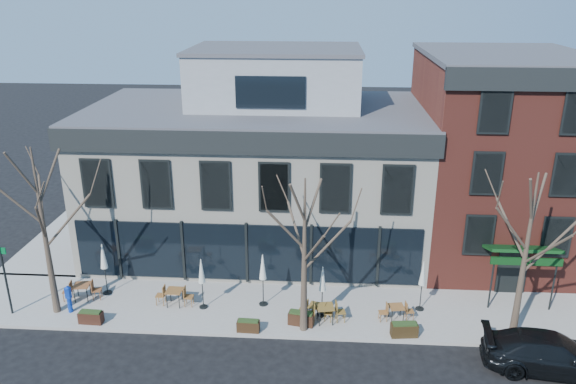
# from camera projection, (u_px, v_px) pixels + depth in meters

# --- Properties ---
(ground) EXTENTS (120.00, 120.00, 0.00)m
(ground) POSITION_uv_depth(u_px,v_px,m) (248.00, 285.00, 28.62)
(ground) COLOR black
(ground) RESTS_ON ground
(sidewalk_front) EXTENTS (33.50, 4.70, 0.15)m
(sidewalk_front) POSITION_uv_depth(u_px,v_px,m) (310.00, 309.00, 26.38)
(sidewalk_front) COLOR gray
(sidewalk_front) RESTS_ON ground
(sidewalk_side) EXTENTS (4.50, 12.00, 0.15)m
(sidewalk_side) POSITION_uv_depth(u_px,v_px,m) (81.00, 230.00, 34.90)
(sidewalk_side) COLOR gray
(sidewalk_side) RESTS_ON ground
(corner_building) EXTENTS (18.39, 10.39, 11.10)m
(corner_building) POSITION_uv_depth(u_px,v_px,m) (259.00, 167.00, 31.72)
(corner_building) COLOR silver
(corner_building) RESTS_ON ground
(red_brick_building) EXTENTS (8.20, 11.78, 11.18)m
(red_brick_building) POSITION_uv_depth(u_px,v_px,m) (494.00, 156.00, 30.52)
(red_brick_building) COLOR maroon
(red_brick_building) RESTS_ON ground
(tree_corner) EXTENTS (3.93, 3.98, 7.92)m
(tree_corner) POSITION_uv_depth(u_px,v_px,m) (44.00, 231.00, 24.67)
(tree_corner) COLOR #382B21
(tree_corner) RESTS_ON sidewalk_front
(tree_mid) EXTENTS (3.50, 3.55, 7.04)m
(tree_mid) POSITION_uv_depth(u_px,v_px,m) (305.00, 255.00, 23.46)
(tree_mid) COLOR #382B21
(tree_mid) RESTS_ON sidewalk_front
(tree_right) EXTENTS (3.72, 3.77, 7.48)m
(tree_right) POSITION_uv_depth(u_px,v_px,m) (525.00, 257.00, 22.83)
(tree_right) COLOR #382B21
(tree_right) RESTS_ON sidewalk_front
(sign_pole) EXTENTS (0.50, 0.10, 3.40)m
(sign_pole) POSITION_uv_depth(u_px,v_px,m) (5.00, 276.00, 25.27)
(sign_pole) COLOR black
(sign_pole) RESTS_ON sidewalk_front
(parked_sedan) EXTENTS (5.47, 2.72, 1.53)m
(parked_sedan) POSITION_uv_depth(u_px,v_px,m) (551.00, 353.00, 22.11)
(parked_sedan) COLOR black
(parked_sedan) RESTS_ON ground
(call_box) EXTENTS (0.27, 0.27, 1.38)m
(call_box) POSITION_uv_depth(u_px,v_px,m) (69.00, 298.00, 25.79)
(call_box) COLOR #0C309F
(call_box) RESTS_ON sidewalk_front
(cafe_set_0) EXTENTS (1.88, 0.84, 0.97)m
(cafe_set_0) POSITION_uv_depth(u_px,v_px,m) (82.00, 290.00, 26.91)
(cafe_set_0) COLOR brown
(cafe_set_0) RESTS_ON sidewalk_front
(cafe_set_1) EXTENTS (1.84, 0.76, 0.97)m
(cafe_set_1) POSITION_uv_depth(u_px,v_px,m) (175.00, 296.00, 26.44)
(cafe_set_1) COLOR brown
(cafe_set_1) RESTS_ON sidewalk_front
(cafe_set_3) EXTENTS (1.62, 0.79, 0.83)m
(cafe_set_3) POSITION_uv_depth(u_px,v_px,m) (316.00, 310.00, 25.40)
(cafe_set_3) COLOR brown
(cafe_set_3) RESTS_ON sidewalk_front
(cafe_set_4) EXTENTS (1.92, 0.87, 0.99)m
(cafe_set_4) POSITION_uv_depth(u_px,v_px,m) (325.00, 312.00, 25.09)
(cafe_set_4) COLOR brown
(cafe_set_4) RESTS_ON sidewalk_front
(cafe_set_5) EXTENTS (1.66, 0.74, 0.86)m
(cafe_set_5) POSITION_uv_depth(u_px,v_px,m) (396.00, 311.00, 25.27)
(cafe_set_5) COLOR brown
(cafe_set_5) RESTS_ON sidewalk_front
(umbrella_0) EXTENTS (0.42, 0.42, 2.66)m
(umbrella_0) POSITION_uv_depth(u_px,v_px,m) (103.00, 259.00, 26.97)
(umbrella_0) COLOR black
(umbrella_0) RESTS_ON sidewalk_front
(umbrella_1) EXTENTS (0.40, 0.40, 2.53)m
(umbrella_1) POSITION_uv_depth(u_px,v_px,m) (202.00, 274.00, 25.78)
(umbrella_1) COLOR black
(umbrella_1) RESTS_ON sidewalk_front
(umbrella_2) EXTENTS (0.42, 0.42, 2.63)m
(umbrella_2) POSITION_uv_depth(u_px,v_px,m) (263.00, 270.00, 26.00)
(umbrella_2) COLOR black
(umbrella_2) RESTS_ON sidewalk_front
(umbrella_3) EXTENTS (0.40, 0.40, 2.49)m
(umbrella_3) POSITION_uv_depth(u_px,v_px,m) (323.00, 281.00, 25.16)
(umbrella_3) COLOR black
(umbrella_3) RESTS_ON sidewalk_front
(umbrella_4) EXTENTS (0.40, 0.40, 2.50)m
(umbrella_4) POSITION_uv_depth(u_px,v_px,m) (423.00, 276.00, 25.63)
(umbrella_4) COLOR black
(umbrella_4) RESTS_ON sidewalk_front
(planter_0) EXTENTS (1.08, 0.47, 0.59)m
(planter_0) POSITION_uv_depth(u_px,v_px,m) (91.00, 317.00, 25.11)
(planter_0) COLOR #321910
(planter_0) RESTS_ON sidewalk_front
(planter_1) EXTENTS (1.00, 0.43, 0.55)m
(planter_1) POSITION_uv_depth(u_px,v_px,m) (248.00, 326.00, 24.51)
(planter_1) COLOR #322010
(planter_1) RESTS_ON sidewalk_front
(planter_2) EXTENTS (1.20, 0.66, 0.63)m
(planter_2) POSITION_uv_depth(u_px,v_px,m) (301.00, 318.00, 24.98)
(planter_2) COLOR black
(planter_2) RESTS_ON sidewalk_front
(planter_3) EXTENTS (1.19, 0.59, 0.64)m
(planter_3) POSITION_uv_depth(u_px,v_px,m) (404.00, 329.00, 24.16)
(planter_3) COLOR #2F210F
(planter_3) RESTS_ON sidewalk_front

